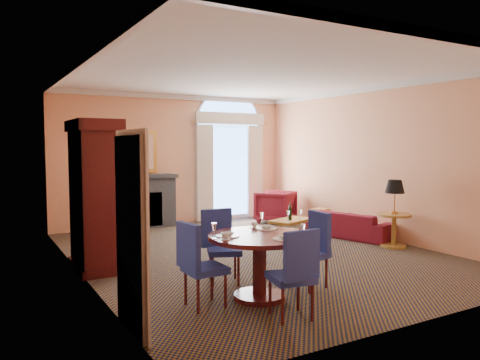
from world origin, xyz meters
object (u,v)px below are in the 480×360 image
armchair (275,207)px  sofa (350,224)px  armoire (95,198)px  side_table (394,206)px  coffee_table (291,221)px  dining_table (260,252)px

armchair → sofa: bearing=62.0°
armoire → armchair: size_ratio=2.64×
armchair → side_table: 3.56m
armchair → coffee_table: armchair is taller
dining_table → sofa: size_ratio=0.70×
sofa → side_table: bearing=166.0°
coffee_table → side_table: size_ratio=0.81×
coffee_table → sofa: bearing=-28.0°
armoire → coffee_table: armoire is taller
side_table → sofa: bearing=92.5°
armchair → side_table: bearing=60.3°
coffee_table → dining_table: bearing=-152.0°
sofa → coffee_table: bearing=65.1°
sofa → armoire: bearing=72.7°
armoire → dining_table: armoire is taller
armoire → dining_table: 2.96m
sofa → coffee_table: coffee_table is taller
sofa → dining_table: bearing=106.1°
side_table → armoire: bearing=167.0°
armoire → coffee_table: bearing=1.9°
coffee_table → armoire: bearing=162.3°
dining_table → side_table: bearing=18.5°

